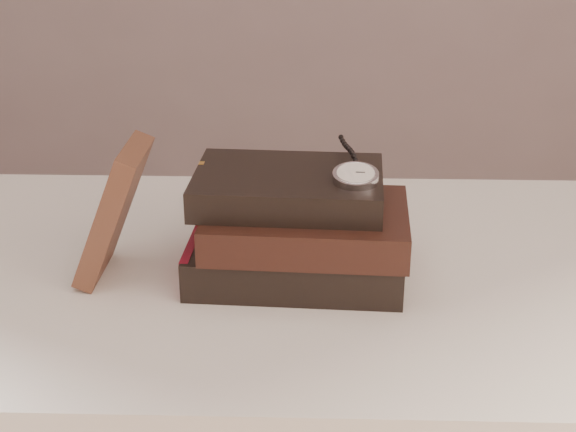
{
  "coord_description": "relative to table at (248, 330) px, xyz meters",
  "views": [
    {
      "loc": [
        0.08,
        -0.59,
        1.24
      ],
      "look_at": [
        0.05,
        0.33,
        0.82
      ],
      "focal_mm": 53.4,
      "sensor_mm": 36.0,
      "label": 1
    }
  ],
  "objects": [
    {
      "name": "book_stack",
      "position": [
        0.06,
        -0.02,
        0.15
      ],
      "size": [
        0.26,
        0.19,
        0.13
      ],
      "color": "black",
      "rests_on": "table"
    },
    {
      "name": "eyeglasses",
      "position": [
        -0.02,
        0.07,
        0.16
      ],
      "size": [
        0.11,
        0.13,
        0.05
      ],
      "color": "silver",
      "rests_on": "book_stack"
    },
    {
      "name": "pocket_watch",
      "position": [
        0.13,
        -0.03,
        0.23
      ],
      "size": [
        0.06,
        0.15,
        0.02
      ],
      "color": "silver",
      "rests_on": "book_stack"
    },
    {
      "name": "table",
      "position": [
        0.0,
        0.0,
        0.0
      ],
      "size": [
        1.0,
        0.6,
        0.75
      ],
      "color": "white",
      "rests_on": "ground"
    },
    {
      "name": "journal",
      "position": [
        -0.15,
        -0.03,
        0.18
      ],
      "size": [
        0.09,
        0.11,
        0.17
      ],
      "primitive_type": "cube",
      "rotation": [
        0.0,
        0.39,
        -0.03
      ],
      "color": "#412319",
      "rests_on": "table"
    }
  ]
}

